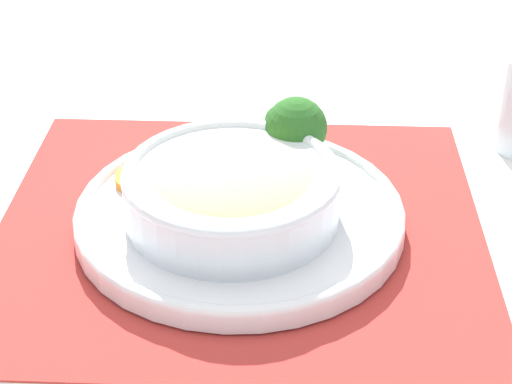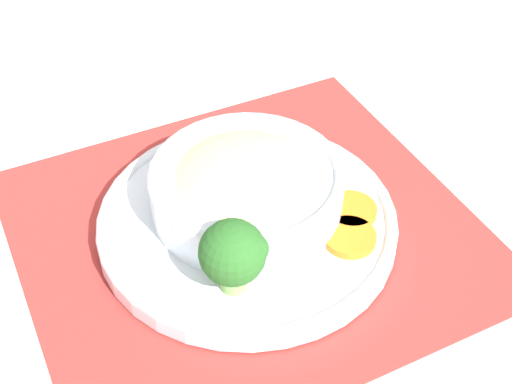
% 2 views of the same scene
% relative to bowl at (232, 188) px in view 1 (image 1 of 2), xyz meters
% --- Properties ---
extents(ground_plane, '(4.00, 4.00, 0.00)m').
position_rel_bowl_xyz_m(ground_plane, '(0.01, 0.01, -0.05)').
color(ground_plane, white).
extents(placemat, '(0.42, 0.39, 0.00)m').
position_rel_bowl_xyz_m(placemat, '(0.01, 0.01, -0.05)').
color(placemat, '#B2332D').
rests_on(placemat, ground_plane).
extents(plate, '(0.28, 0.28, 0.02)m').
position_rel_bowl_xyz_m(plate, '(0.01, 0.01, -0.03)').
color(plate, silver).
rests_on(plate, placemat).
extents(bowl, '(0.18, 0.18, 0.06)m').
position_rel_bowl_xyz_m(bowl, '(0.00, 0.00, 0.00)').
color(bowl, silver).
rests_on(bowl, plate).
extents(broccoli_floret, '(0.06, 0.06, 0.07)m').
position_rel_bowl_xyz_m(broccoli_floret, '(0.05, 0.08, 0.01)').
color(broccoli_floret, '#84AD5B').
rests_on(broccoli_floret, plate).
extents(carrot_slice_near, '(0.05, 0.05, 0.01)m').
position_rel_bowl_xyz_m(carrot_slice_near, '(-0.07, 0.08, -0.02)').
color(carrot_slice_near, orange).
rests_on(carrot_slice_near, plate).
extents(carrot_slice_middle, '(0.05, 0.05, 0.01)m').
position_rel_bowl_xyz_m(carrot_slice_middle, '(-0.08, 0.05, -0.02)').
color(carrot_slice_middle, orange).
rests_on(carrot_slice_middle, plate).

